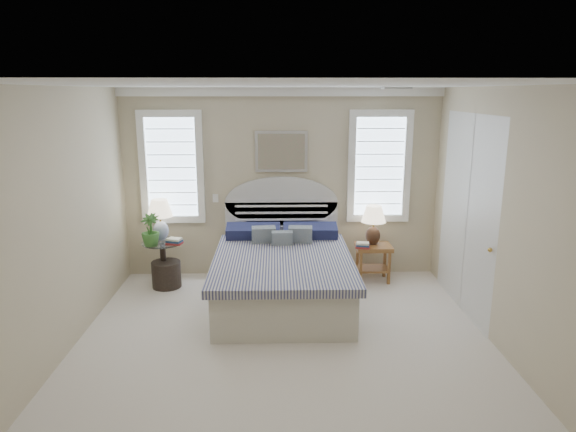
# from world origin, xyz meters

# --- Properties ---
(floor) EXTENTS (4.50, 5.00, 0.01)m
(floor) POSITION_xyz_m (0.00, 0.00, 0.00)
(floor) COLOR beige
(floor) RESTS_ON ground
(ceiling) EXTENTS (4.50, 5.00, 0.01)m
(ceiling) POSITION_xyz_m (0.00, 0.00, 2.70)
(ceiling) COLOR white
(ceiling) RESTS_ON wall_back
(wall_back) EXTENTS (4.50, 0.02, 2.70)m
(wall_back) POSITION_xyz_m (0.00, 2.50, 1.35)
(wall_back) COLOR beige
(wall_back) RESTS_ON floor
(wall_left) EXTENTS (0.02, 5.00, 2.70)m
(wall_left) POSITION_xyz_m (-2.25, 0.00, 1.35)
(wall_left) COLOR beige
(wall_left) RESTS_ON floor
(wall_right) EXTENTS (0.02, 5.00, 2.70)m
(wall_right) POSITION_xyz_m (2.25, 0.00, 1.35)
(wall_right) COLOR beige
(wall_right) RESTS_ON floor
(crown_molding) EXTENTS (4.50, 0.08, 0.12)m
(crown_molding) POSITION_xyz_m (0.00, 2.46, 2.64)
(crown_molding) COLOR white
(crown_molding) RESTS_ON wall_back
(hvac_vent) EXTENTS (0.30, 0.20, 0.02)m
(hvac_vent) POSITION_xyz_m (1.20, 0.80, 2.68)
(hvac_vent) COLOR #B2B2B2
(hvac_vent) RESTS_ON ceiling
(switch_plate) EXTENTS (0.08, 0.01, 0.12)m
(switch_plate) POSITION_xyz_m (-0.95, 2.48, 1.15)
(switch_plate) COLOR white
(switch_plate) RESTS_ON wall_back
(window_left) EXTENTS (0.90, 0.06, 1.60)m
(window_left) POSITION_xyz_m (-1.55, 2.48, 1.60)
(window_left) COLOR #C9E4FF
(window_left) RESTS_ON wall_back
(window_right) EXTENTS (0.90, 0.06, 1.60)m
(window_right) POSITION_xyz_m (1.40, 2.48, 1.60)
(window_right) COLOR #C9E4FF
(window_right) RESTS_ON wall_back
(painting) EXTENTS (0.74, 0.04, 0.58)m
(painting) POSITION_xyz_m (0.00, 2.46, 1.82)
(painting) COLOR silver
(painting) RESTS_ON wall_back
(closet_door) EXTENTS (0.02, 1.80, 2.40)m
(closet_door) POSITION_xyz_m (2.23, 1.20, 1.20)
(closet_door) COLOR silver
(closet_door) RESTS_ON floor
(bed) EXTENTS (1.72, 2.28, 1.47)m
(bed) POSITION_xyz_m (0.00, 1.46, 0.39)
(bed) COLOR beige
(bed) RESTS_ON floor
(side_table_left) EXTENTS (0.56, 0.56, 0.63)m
(side_table_left) POSITION_xyz_m (-1.65, 2.05, 0.39)
(side_table_left) COLOR black
(side_table_left) RESTS_ON floor
(nightstand_right) EXTENTS (0.50, 0.40, 0.53)m
(nightstand_right) POSITION_xyz_m (1.30, 2.15, 0.39)
(nightstand_right) COLOR olive
(nightstand_right) RESTS_ON floor
(floor_pot) EXTENTS (0.51, 0.51, 0.36)m
(floor_pot) POSITION_xyz_m (-1.60, 1.98, 0.18)
(floor_pot) COLOR black
(floor_pot) RESTS_ON floor
(lamp_left) EXTENTS (0.40, 0.40, 0.58)m
(lamp_left) POSITION_xyz_m (-1.69, 2.17, 0.98)
(lamp_left) COLOR silver
(lamp_left) RESTS_ON side_table_left
(lamp_right) EXTENTS (0.43, 0.43, 0.56)m
(lamp_right) POSITION_xyz_m (1.30, 2.20, 0.87)
(lamp_right) COLOR black
(lamp_right) RESTS_ON nightstand_right
(potted_plant) EXTENTS (0.28, 0.28, 0.44)m
(potted_plant) POSITION_xyz_m (-1.76, 1.87, 0.85)
(potted_plant) COLOR #38772F
(potted_plant) RESTS_ON side_table_left
(books_left) EXTENTS (0.23, 0.19, 0.08)m
(books_left) POSITION_xyz_m (-1.46, 1.93, 0.67)
(books_left) COLOR maroon
(books_left) RESTS_ON side_table_left
(books_right) EXTENTS (0.22, 0.18, 0.08)m
(books_right) POSITION_xyz_m (1.12, 2.02, 0.57)
(books_right) COLOR maroon
(books_right) RESTS_ON nightstand_right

